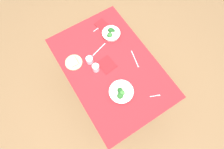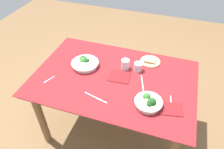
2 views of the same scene
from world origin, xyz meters
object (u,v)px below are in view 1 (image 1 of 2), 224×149
object	(u,v)px
broccoli_bowl_near	(111,34)
water_glass_center	(96,68)
table_knife_right	(99,49)
napkin_folded_lower	(103,26)
water_glass_side	(90,60)
bread_side_plate	(74,62)
napkin_folded_upper	(107,65)
table_knife_left	(135,59)
fork_by_far_bowl	(97,29)
fork_by_near_bowl	(155,96)
broccoli_bowl_far	(121,92)

from	to	relation	value
broccoli_bowl_near	water_glass_center	distance (m)	0.48
table_knife_right	napkin_folded_lower	bearing A→B (deg)	32.78
water_glass_side	bread_side_plate	bearing A→B (deg)	61.71
water_glass_center	table_knife_right	bearing A→B (deg)	-38.43
water_glass_side	napkin_folded_upper	distance (m)	0.20
water_glass_side	water_glass_center	bearing A→B (deg)	-175.73
water_glass_side	napkin_folded_upper	world-z (taller)	water_glass_side
bread_side_plate	table_knife_left	bearing A→B (deg)	-118.46
water_glass_center	napkin_folded_upper	size ratio (longest dim) A/B	0.51
table_knife_left	water_glass_center	bearing A→B (deg)	88.18
broccoli_bowl_near	water_glass_center	size ratio (longest dim) A/B	2.30
bread_side_plate	table_knife_left	distance (m)	0.69
water_glass_side	fork_by_far_bowl	xyz separation A→B (m)	(0.33, -0.29, -0.04)
fork_by_near_bowl	napkin_folded_lower	distance (m)	1.04
table_knife_right	napkin_folded_lower	xyz separation A→B (m)	(0.25, -0.21, 0.00)
broccoli_bowl_near	water_glass_center	world-z (taller)	water_glass_center
napkin_folded_upper	water_glass_side	bearing A→B (deg)	46.69
table_knife_left	table_knife_right	size ratio (longest dim) A/B	1.01
bread_side_plate	napkin_folded_upper	xyz separation A→B (m)	(-0.22, -0.30, -0.01)
napkin_folded_lower	fork_by_near_bowl	bearing A→B (deg)	-179.71
water_glass_side	table_knife_left	xyz separation A→B (m)	(-0.24, -0.44, -0.04)
water_glass_side	broccoli_bowl_near	bearing A→B (deg)	-66.12
napkin_folded_upper	broccoli_bowl_far	bearing A→B (deg)	172.29
bread_side_plate	fork_by_near_bowl	bearing A→B (deg)	-145.83
water_glass_center	fork_by_near_bowl	xyz separation A→B (m)	(-0.59, -0.37, -0.04)
fork_by_near_bowl	napkin_folded_upper	size ratio (longest dim) A/B	0.57
broccoli_bowl_near	water_glass_side	distance (m)	0.42
water_glass_side	fork_by_far_bowl	world-z (taller)	water_glass_side
bread_side_plate	napkin_folded_upper	world-z (taller)	bread_side_plate
napkin_folded_lower	napkin_folded_upper	bearing A→B (deg)	153.17
bread_side_plate	water_glass_center	world-z (taller)	water_glass_center
broccoli_bowl_near	fork_by_far_bowl	distance (m)	0.19
bread_side_plate	water_glass_side	xyz separation A→B (m)	(-0.09, -0.16, 0.03)
water_glass_side	napkin_folded_lower	bearing A→B (deg)	-48.70
broccoli_bowl_near	water_glass_side	bearing A→B (deg)	113.88
bread_side_plate	table_knife_left	xyz separation A→B (m)	(-0.33, -0.60, -0.01)
broccoli_bowl_far	broccoli_bowl_near	xyz separation A→B (m)	(0.66, -0.29, 0.00)
fork_by_far_bowl	table_knife_left	size ratio (longest dim) A/B	0.44
broccoli_bowl_far	water_glass_side	world-z (taller)	broccoli_bowl_far
broccoli_bowl_far	fork_by_far_bowl	size ratio (longest dim) A/B	2.66
fork_by_far_bowl	napkin_folded_upper	size ratio (longest dim) A/B	0.52
broccoli_bowl_near	table_knife_right	world-z (taller)	broccoli_bowl_near
broccoli_bowl_near	table_knife_left	distance (m)	0.42
broccoli_bowl_far	water_glass_side	size ratio (longest dim) A/B	3.21
broccoli_bowl_far	water_glass_center	size ratio (longest dim) A/B	2.73
fork_by_near_bowl	napkin_folded_upper	bearing A→B (deg)	136.04
broccoli_bowl_far	table_knife_right	distance (m)	0.57
broccoli_bowl_far	table_knife_right	xyz separation A→B (m)	(0.57, -0.07, -0.03)
fork_by_far_bowl	table_knife_left	world-z (taller)	same
napkin_folded_upper	napkin_folded_lower	xyz separation A→B (m)	(0.46, -0.23, 0.00)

